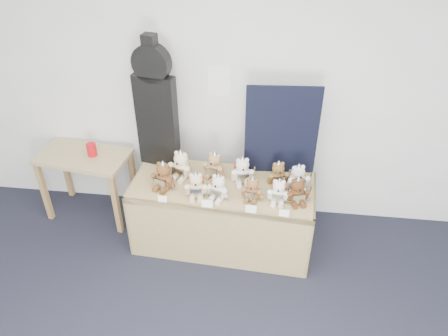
# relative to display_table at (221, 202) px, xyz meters

# --- Properties ---
(room_shell) EXTENTS (6.00, 6.00, 6.00)m
(room_shell) POSITION_rel_display_table_xyz_m (-0.10, 0.62, 0.90)
(room_shell) COLOR white
(room_shell) RESTS_ON floor
(display_table) EXTENTS (1.67, 0.78, 0.68)m
(display_table) POSITION_rel_display_table_xyz_m (0.00, 0.00, 0.00)
(display_table) COLOR #96804C
(display_table) RESTS_ON floor
(side_table) EXTENTS (0.92, 0.59, 0.72)m
(side_table) POSITION_rel_display_table_xyz_m (-1.40, 0.33, 0.06)
(side_table) COLOR #9D8754
(side_table) RESTS_ON floor
(guitar_case) EXTENTS (0.39, 0.19, 1.24)m
(guitar_case) POSITION_rel_display_table_xyz_m (-0.63, 0.35, 0.75)
(guitar_case) COLOR black
(guitar_case) RESTS_ON display_table
(navy_board) EXTENTS (0.64, 0.07, 0.86)m
(navy_board) POSITION_rel_display_table_xyz_m (0.49, 0.34, 0.58)
(navy_board) COLOR black
(navy_board) RESTS_ON display_table
(red_cup) EXTENTS (0.09, 0.09, 0.12)m
(red_cup) POSITION_rel_display_table_xyz_m (-1.30, 0.34, 0.25)
(red_cup) COLOR red
(red_cup) RESTS_ON side_table
(teddy_front_far_left) EXTENTS (0.23, 0.22, 0.29)m
(teddy_front_far_left) POSITION_rel_display_table_xyz_m (-0.51, -0.03, 0.26)
(teddy_front_far_left) COLOR brown
(teddy_front_far_left) RESTS_ON display_table
(teddy_front_left) EXTENTS (0.22, 0.19, 0.27)m
(teddy_front_left) POSITION_rel_display_table_xyz_m (-0.20, -0.11, 0.25)
(teddy_front_left) COLOR beige
(teddy_front_left) RESTS_ON display_table
(teddy_front_centre) EXTENTS (0.21, 0.20, 0.26)m
(teddy_front_centre) POSITION_rel_display_table_xyz_m (-0.01, -0.11, 0.25)
(teddy_front_centre) COLOR silver
(teddy_front_centre) RESTS_ON display_table
(teddy_front_right) EXTENTS (0.20, 0.17, 0.24)m
(teddy_front_right) POSITION_rel_display_table_xyz_m (0.27, -0.10, 0.25)
(teddy_front_right) COLOR brown
(teddy_front_right) RESTS_ON display_table
(teddy_front_far_right) EXTENTS (0.21, 0.17, 0.25)m
(teddy_front_far_right) POSITION_rel_display_table_xyz_m (0.50, -0.10, 0.25)
(teddy_front_far_right) COLOR white
(teddy_front_far_right) RESTS_ON display_table
(teddy_front_end) EXTENTS (0.23, 0.21, 0.27)m
(teddy_front_end) POSITION_rel_display_table_xyz_m (0.65, -0.09, 0.26)
(teddy_front_end) COLOR #55331D
(teddy_front_end) RESTS_ON display_table
(teddy_back_left) EXTENTS (0.25, 0.23, 0.30)m
(teddy_back_left) POSITION_rel_display_table_xyz_m (-0.39, 0.15, 0.27)
(teddy_back_left) COLOR beige
(teddy_back_left) RESTS_ON display_table
(teddy_back_centre_left) EXTENTS (0.22, 0.22, 0.28)m
(teddy_back_centre_left) POSITION_rel_display_table_xyz_m (-0.09, 0.20, 0.26)
(teddy_back_centre_left) COLOR tan
(teddy_back_centre_left) RESTS_ON display_table
(teddy_back_centre_right) EXTENTS (0.23, 0.21, 0.28)m
(teddy_back_centre_right) POSITION_rel_display_table_xyz_m (0.17, 0.14, 0.26)
(teddy_back_centre_right) COLOR white
(teddy_back_centre_right) RESTS_ON display_table
(teddy_back_right) EXTENTS (0.21, 0.20, 0.26)m
(teddy_back_right) POSITION_rel_display_table_xyz_m (0.49, 0.15, 0.25)
(teddy_back_right) COLOR brown
(teddy_back_right) RESTS_ON display_table
(teddy_back_end) EXTENTS (0.23, 0.22, 0.28)m
(teddy_back_end) POSITION_rel_display_table_xyz_m (0.66, 0.09, 0.26)
(teddy_back_end) COLOR white
(teddy_back_end) RESTS_ON display_table
(teddy_back_far_left) EXTENTS (0.18, 0.18, 0.23)m
(teddy_back_far_left) POSITION_rel_display_table_xyz_m (-0.40, 0.19, 0.24)
(teddy_back_far_left) COLOR olive
(teddy_back_far_left) RESTS_ON display_table
(entry_card_a) EXTENTS (0.08, 0.02, 0.06)m
(entry_card_a) POSITION_rel_display_table_xyz_m (-0.47, -0.23, 0.18)
(entry_card_a) COLOR white
(entry_card_a) RESTS_ON display_table
(entry_card_b) EXTENTS (0.10, 0.03, 0.07)m
(entry_card_b) POSITION_rel_display_table_xyz_m (-0.09, -0.25, 0.18)
(entry_card_b) COLOR white
(entry_card_b) RESTS_ON display_table
(entry_card_c) EXTENTS (0.09, 0.03, 0.06)m
(entry_card_c) POSITION_rel_display_table_xyz_m (0.28, -0.27, 0.18)
(entry_card_c) COLOR white
(entry_card_c) RESTS_ON display_table
(entry_card_d) EXTENTS (0.08, 0.02, 0.06)m
(entry_card_d) POSITION_rel_display_table_xyz_m (0.55, -0.29, 0.18)
(entry_card_d) COLOR white
(entry_card_d) RESTS_ON display_table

